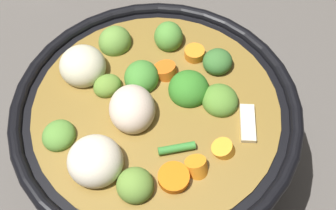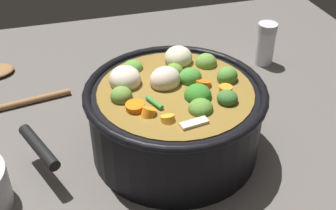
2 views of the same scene
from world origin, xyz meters
name	(u,v)px [view 1 (image 1 of 2)]	position (x,y,z in m)	size (l,w,h in m)	color
ground_plane	(158,163)	(0.00, 0.00, 0.00)	(1.10, 1.10, 0.00)	#514C47
cooking_pot	(156,135)	(0.00, 0.00, 0.06)	(0.28, 0.28, 0.14)	black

